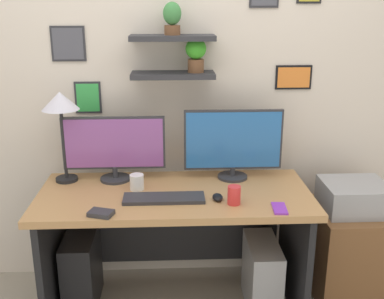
# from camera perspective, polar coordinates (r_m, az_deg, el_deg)

# --- Properties ---
(back_wall_assembly) EXTENTS (4.40, 0.24, 2.70)m
(back_wall_assembly) POSITION_cam_1_polar(r_m,az_deg,el_deg) (2.89, -2.34, 9.30)
(back_wall_assembly) COLOR beige
(back_wall_assembly) RESTS_ON ground
(desk) EXTENTS (1.54, 0.68, 0.75)m
(desk) POSITION_cam_1_polar(r_m,az_deg,el_deg) (2.77, -2.10, -8.91)
(desk) COLOR tan
(desk) RESTS_ON ground
(monitor_left) EXTENTS (0.60, 0.18, 0.39)m
(monitor_left) POSITION_cam_1_polar(r_m,az_deg,el_deg) (2.78, -9.55, 0.37)
(monitor_left) COLOR #2D2D33
(monitor_left) RESTS_ON desk
(monitor_right) EXTENTS (0.59, 0.18, 0.42)m
(monitor_right) POSITION_cam_1_polar(r_m,az_deg,el_deg) (2.78, 5.07, 0.80)
(monitor_right) COLOR #2D2D33
(monitor_right) RESTS_ON desk
(keyboard) EXTENTS (0.44, 0.14, 0.02)m
(keyboard) POSITION_cam_1_polar(r_m,az_deg,el_deg) (2.53, -3.46, -5.98)
(keyboard) COLOR #2D2D33
(keyboard) RESTS_ON desk
(computer_mouse) EXTENTS (0.06, 0.09, 0.03)m
(computer_mouse) POSITION_cam_1_polar(r_m,az_deg,el_deg) (2.53, 3.15, -5.86)
(computer_mouse) COLOR black
(computer_mouse) RESTS_ON desk
(desk_lamp) EXTENTS (0.21, 0.21, 0.54)m
(desk_lamp) POSITION_cam_1_polar(r_m,az_deg,el_deg) (2.77, -15.81, 4.97)
(desk_lamp) COLOR black
(desk_lamp) RESTS_ON desk
(cell_phone) EXTENTS (0.08, 0.15, 0.01)m
(cell_phone) POSITION_cam_1_polar(r_m,az_deg,el_deg) (2.46, 10.68, -7.10)
(cell_phone) COLOR purple
(cell_phone) RESTS_ON desk
(coffee_mug) EXTENTS (0.08, 0.08, 0.09)m
(coffee_mug) POSITION_cam_1_polar(r_m,az_deg,el_deg) (2.67, -6.77, -3.99)
(coffee_mug) COLOR white
(coffee_mug) RESTS_ON desk
(pen_cup) EXTENTS (0.07, 0.07, 0.10)m
(pen_cup) POSITION_cam_1_polar(r_m,az_deg,el_deg) (2.47, 5.18, -5.59)
(pen_cup) COLOR red
(pen_cup) RESTS_ON desk
(scissors_tray) EXTENTS (0.14, 0.11, 0.02)m
(scissors_tray) POSITION_cam_1_polar(r_m,az_deg,el_deg) (2.40, -11.10, -7.67)
(scissors_tray) COLOR #2D2D33
(scissors_tray) RESTS_ON desk
(drawer_cabinet) EXTENTS (0.44, 0.50, 0.57)m
(drawer_cabinet) POSITION_cam_1_polar(r_m,az_deg,el_deg) (3.13, 18.60, -11.73)
(drawer_cabinet) COLOR brown
(drawer_cabinet) RESTS_ON ground
(printer) EXTENTS (0.38, 0.34, 0.17)m
(printer) POSITION_cam_1_polar(r_m,az_deg,el_deg) (2.97, 19.29, -5.47)
(printer) COLOR #9E9EA3
(printer) RESTS_ON drawer_cabinet
(computer_tower_left) EXTENTS (0.18, 0.40, 0.46)m
(computer_tower_left) POSITION_cam_1_polar(r_m,az_deg,el_deg) (2.97, -13.32, -14.18)
(computer_tower_left) COLOR black
(computer_tower_left) RESTS_ON ground
(computer_tower_right) EXTENTS (0.18, 0.40, 0.42)m
(computer_tower_right) POSITION_cam_1_polar(r_m,az_deg,el_deg) (2.92, 8.55, -14.96)
(computer_tower_right) COLOR #99999E
(computer_tower_right) RESTS_ON ground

